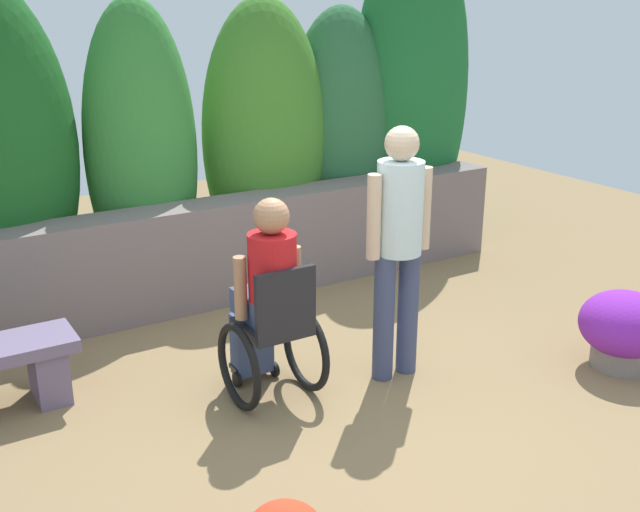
# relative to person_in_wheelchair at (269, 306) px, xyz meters

# --- Properties ---
(ground_plane) EXTENTS (12.38, 12.38, 0.00)m
(ground_plane) POSITION_rel_person_in_wheelchair_xyz_m (0.36, -0.35, -0.62)
(ground_plane) COLOR olive
(stone_retaining_wall) EXTENTS (5.64, 0.38, 0.86)m
(stone_retaining_wall) POSITION_rel_person_in_wheelchair_xyz_m (0.36, 1.66, -0.19)
(stone_retaining_wall) COLOR slate
(stone_retaining_wall) RESTS_ON ground
(hedge_backdrop) EXTENTS (6.23, 1.01, 3.16)m
(hedge_backdrop) POSITION_rel_person_in_wheelchair_xyz_m (0.40, 2.19, 0.73)
(hedge_backdrop) COLOR #34582F
(hedge_backdrop) RESTS_ON ground
(person_in_wheelchair) EXTENTS (0.53, 0.66, 1.33)m
(person_in_wheelchair) POSITION_rel_person_in_wheelchair_xyz_m (0.00, 0.00, 0.00)
(person_in_wheelchair) COLOR black
(person_in_wheelchair) RESTS_ON ground
(person_standing_companion) EXTENTS (0.49, 0.30, 1.70)m
(person_standing_companion) POSITION_rel_person_in_wheelchair_xyz_m (0.86, -0.18, 0.36)
(person_standing_companion) COLOR #3D466A
(person_standing_companion) RESTS_ON ground
(flower_pot_terracotta_by_wall) EXTENTS (0.61, 0.61, 0.55)m
(flower_pot_terracotta_by_wall) POSITION_rel_person_in_wheelchair_xyz_m (2.27, -0.91, -0.34)
(flower_pot_terracotta_by_wall) COLOR gray
(flower_pot_terracotta_by_wall) RESTS_ON ground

